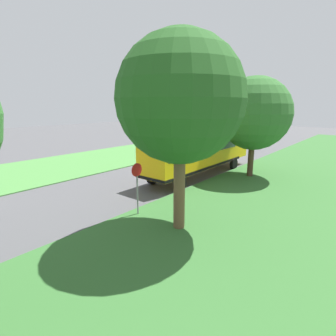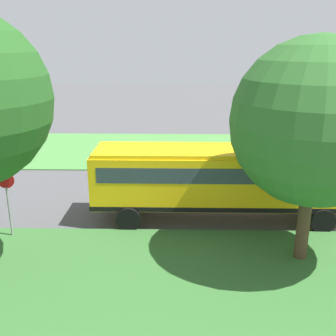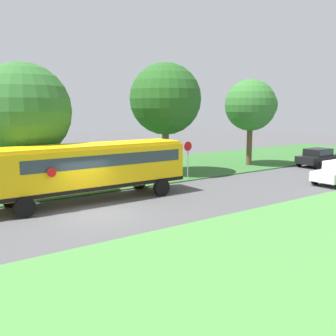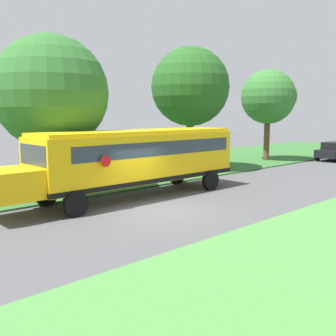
# 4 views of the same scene
# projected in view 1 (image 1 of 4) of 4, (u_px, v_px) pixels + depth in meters

# --- Properties ---
(ground_plane) EXTENTS (120.00, 120.00, 0.00)m
(ground_plane) POSITION_uv_depth(u_px,v_px,m) (177.00, 169.00, 23.40)
(ground_plane) COLOR #4C4C4F
(grass_verge) EXTENTS (12.00, 80.00, 0.08)m
(grass_verge) POSITION_uv_depth(u_px,v_px,m) (298.00, 191.00, 17.21)
(grass_verge) COLOR #33662D
(grass_verge) RESTS_ON ground
(grass_far_side) EXTENTS (10.00, 80.00, 0.07)m
(grass_far_side) POSITION_uv_depth(u_px,v_px,m) (113.00, 156.00, 28.95)
(grass_far_side) COLOR #47843D
(grass_far_side) RESTS_ON ground
(school_bus) EXTENTS (2.85, 12.42, 3.16)m
(school_bus) POSITION_uv_depth(u_px,v_px,m) (198.00, 152.00, 20.68)
(school_bus) COLOR yellow
(school_bus) RESTS_ON ground
(pickup_truck) EXTENTS (2.28, 5.40, 2.10)m
(pickup_truck) POSITION_uv_depth(u_px,v_px,m) (220.00, 140.00, 34.43)
(pickup_truck) COLOR #283D93
(pickup_truck) RESTS_ON ground
(oak_tree_beside_bus) EXTENTS (5.49, 5.49, 7.67)m
(oak_tree_beside_bus) POSITION_uv_depth(u_px,v_px,m) (255.00, 114.00, 19.84)
(oak_tree_beside_bus) COLOR #4C3826
(oak_tree_beside_bus) RESTS_ON ground
(oak_tree_roadside_mid) EXTENTS (5.36, 5.36, 8.45)m
(oak_tree_roadside_mid) POSITION_uv_depth(u_px,v_px,m) (180.00, 101.00, 10.80)
(oak_tree_roadside_mid) COLOR brown
(oak_tree_roadside_mid) RESTS_ON ground
(stop_sign) EXTENTS (0.08, 0.68, 2.74)m
(stop_sign) POSITION_uv_depth(u_px,v_px,m) (137.00, 183.00, 13.11)
(stop_sign) COLOR gray
(stop_sign) RESTS_ON ground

